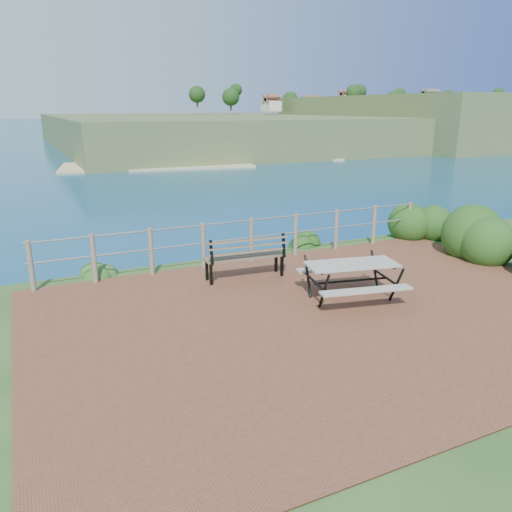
{
  "coord_description": "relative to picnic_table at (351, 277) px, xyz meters",
  "views": [
    {
      "loc": [
        -4.59,
        -6.58,
        3.4
      ],
      "look_at": [
        -0.79,
        1.43,
        0.75
      ],
      "focal_mm": 35.0,
      "sensor_mm": 36.0,
      "label": 1
    }
  ],
  "objects": [
    {
      "name": "ground",
      "position": [
        -0.63,
        -0.41,
        -0.44
      ],
      "size": [
        10.0,
        7.0,
        0.12
      ],
      "primitive_type": "cube",
      "color": "brown",
      "rests_on": "ground"
    },
    {
      "name": "ocean",
      "position": [
        -0.63,
        199.59,
        -0.44
      ],
      "size": [
        1200.0,
        1200.0,
        0.0
      ],
      "primitive_type": "plane",
      "color": "#156580",
      "rests_on": "ground"
    },
    {
      "name": "safety_railing",
      "position": [
        -0.63,
        2.94,
        0.13
      ],
      "size": [
        9.4,
        0.1,
        1.0
      ],
      "color": "#6B5B4C",
      "rests_on": "ground"
    },
    {
      "name": "distant_bay",
      "position": [
        172.44,
        202.2,
        -1.97
      ],
      "size": [
        290.0,
        232.36,
        24.0
      ],
      "color": "#465F2F",
      "rests_on": "ground"
    },
    {
      "name": "picnic_table",
      "position": [
        0.0,
        0.0,
        0.0
      ],
      "size": [
        1.73,
        1.39,
        0.69
      ],
      "rotation": [
        0.0,
        0.0,
        -0.21
      ],
      "color": "gray",
      "rests_on": "ground"
    },
    {
      "name": "park_bench",
      "position": [
        -1.26,
        1.91,
        0.17
      ],
      "size": [
        1.68,
        0.54,
        0.93
      ],
      "rotation": [
        0.0,
        0.0,
        -0.08
      ],
      "color": "brown",
      "rests_on": "ground"
    },
    {
      "name": "shrub_right_front",
      "position": [
        4.69,
        1.11,
        -0.44
      ],
      "size": [
        1.5,
        1.5,
        2.13
      ],
      "primitive_type": "ellipsoid",
      "color": "#164515",
      "rests_on": "ground"
    },
    {
      "name": "shrub_right_edge",
      "position": [
        4.41,
        2.98,
        -0.44
      ],
      "size": [
        1.08,
        1.08,
        1.54
      ],
      "primitive_type": "ellipsoid",
      "color": "#164515",
      "rests_on": "ground"
    },
    {
      "name": "shrub_lip_west",
      "position": [
        -4.0,
        3.4,
        -0.44
      ],
      "size": [
        0.68,
        0.68,
        0.38
      ],
      "primitive_type": "ellipsoid",
      "color": "#275620",
      "rests_on": "ground"
    },
    {
      "name": "shrub_lip_east",
      "position": [
        1.16,
        3.83,
        -0.44
      ],
      "size": [
        0.75,
        0.75,
        0.49
      ],
      "primitive_type": "ellipsoid",
      "color": "#164515",
      "rests_on": "ground"
    }
  ]
}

